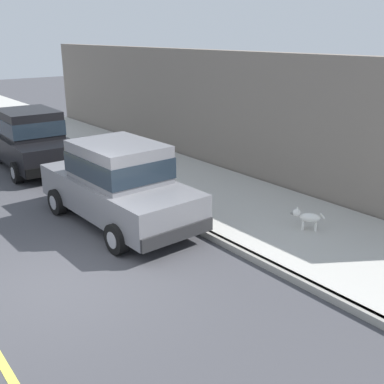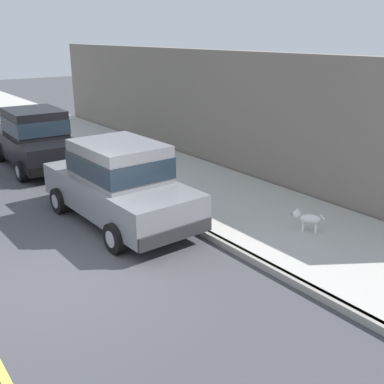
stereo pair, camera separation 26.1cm
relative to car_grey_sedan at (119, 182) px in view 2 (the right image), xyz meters
name	(u,v)px [view 2 (the right image)]	position (x,y,z in m)	size (l,w,h in m)	color
ground_plane	(63,277)	(-2.12, -1.71, -0.98)	(80.00, 80.00, 0.00)	#424247
curb	(201,231)	(1.08, -1.71, -0.91)	(0.16, 64.00, 0.14)	gray
sidewalk	(260,213)	(2.88, -1.71, -0.91)	(3.60, 64.00, 0.14)	#B7B5AD
car_grey_sedan	(119,182)	(0.00, 0.00, 0.00)	(2.13, 4.65, 1.92)	slate
car_black_sedan	(36,138)	(0.06, 5.87, 0.00)	(2.15, 4.66, 1.92)	black
dog_white	(307,218)	(2.86, -3.16, -0.55)	(0.52, 0.62, 0.49)	white
building_facade	(194,105)	(4.98, 3.79, 0.88)	(0.50, 20.00, 3.74)	slate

